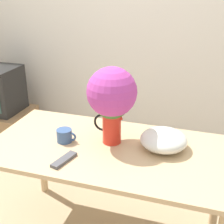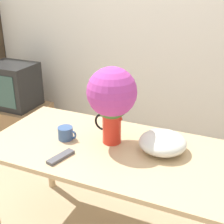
% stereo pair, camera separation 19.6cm
% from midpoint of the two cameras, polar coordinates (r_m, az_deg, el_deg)
% --- Properties ---
extents(wall_back, '(8.00, 0.05, 2.60)m').
position_cam_midpoint_polar(wall_back, '(3.13, 7.99, 15.06)').
color(wall_back, silver).
rests_on(wall_back, ground_plane).
extents(table, '(1.55, 0.80, 0.75)m').
position_cam_midpoint_polar(table, '(2.05, 1.95, -8.83)').
color(table, tan).
rests_on(table, ground_plane).
extents(flower_vase, '(0.31, 0.31, 0.51)m').
position_cam_midpoint_polar(flower_vase, '(1.92, 2.88, 2.71)').
color(flower_vase, red).
rests_on(flower_vase, table).
extents(coffee_mug, '(0.13, 0.10, 0.09)m').
position_cam_midpoint_polar(coffee_mug, '(2.08, -5.78, -3.95)').
color(coffee_mug, '#385689').
rests_on(coffee_mug, table).
extents(white_bowl, '(0.30, 0.30, 0.12)m').
position_cam_midpoint_polar(white_bowl, '(1.96, 12.11, -5.53)').
color(white_bowl, silver).
rests_on(white_bowl, table).
extents(remote_control, '(0.09, 0.19, 0.02)m').
position_cam_midpoint_polar(remote_control, '(1.89, -6.41, -8.25)').
color(remote_control, '#4C4C51').
rests_on(remote_control, table).
extents(tv_stand, '(0.66, 0.50, 0.46)m').
position_cam_midpoint_polar(tv_stand, '(3.62, -15.36, -2.23)').
color(tv_stand, '#8E6B47').
rests_on(tv_stand, ground_plane).
extents(tv_set, '(0.49, 0.40, 0.46)m').
position_cam_midpoint_polar(tv_set, '(3.45, -16.19, 4.68)').
color(tv_set, black).
rests_on(tv_set, tv_stand).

